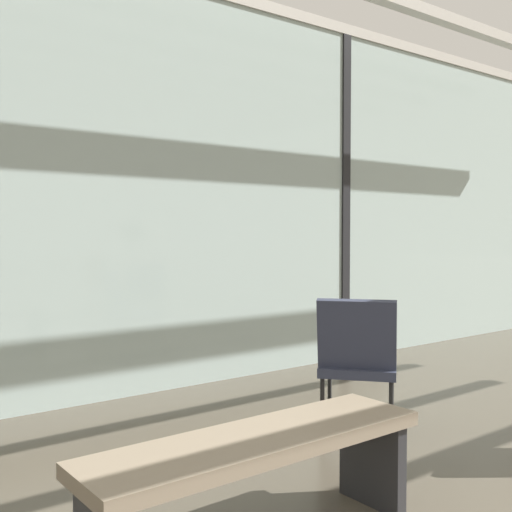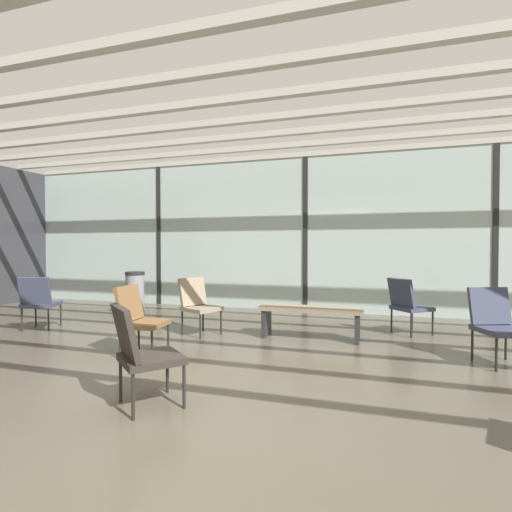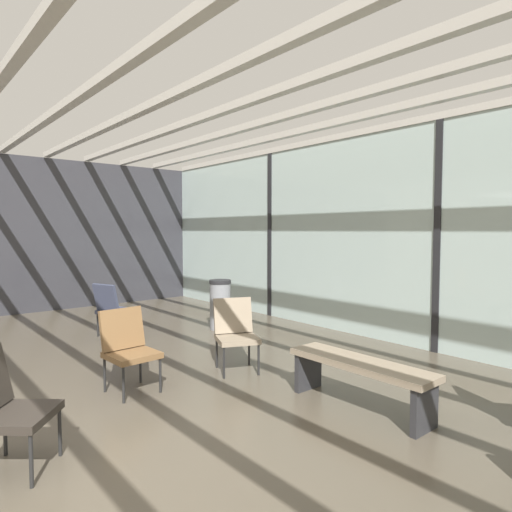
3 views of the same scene
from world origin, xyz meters
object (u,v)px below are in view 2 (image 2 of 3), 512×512
Objects in this scene: lounge_chair_4 at (407,302)px; lounge_chair_6 at (39,300)px; lounge_chair_0 at (496,321)px; lounge_chair_5 at (198,302)px; parked_airplane at (385,220)px; waiting_bench at (310,314)px; lounge_chair_3 at (138,316)px; trash_bin at (135,293)px; lounge_chair_1 at (141,349)px.

lounge_chair_4 and lounge_chair_6 have the same top height.
lounge_chair_0 and lounge_chair_5 have the same top height.
parked_airplane reaches higher than lounge_chair_5.
lounge_chair_4 is 3.25m from lounge_chair_5.
lounge_chair_5 is 1.74m from waiting_bench.
lounge_chair_0 is 1.00× the size of lounge_chair_5.
parked_airplane is 9.52m from lounge_chair_3.
lounge_chair_0 is 6.10m from trash_bin.
lounge_chair_5 is at bearing -11.28° from lounge_chair_3.
lounge_chair_0 is 1.00× the size of lounge_chair_6.
lounge_chair_5 is at bearing 153.70° from lounge_chair_0.
lounge_chair_0 is 4.00m from lounge_chair_5.
lounge_chair_1 is at bearing -140.26° from lounge_chair_5.
lounge_chair_1 reaches higher than trash_bin.
lounge_chair_0 is at bearing -14.00° from trash_bin.
lounge_chair_4 reaches higher than trash_bin.
lounge_chair_5 is 2.66m from lounge_chair_6.
lounge_chair_4 is at bearing -59.19° from lounge_chair_3.
trash_bin is at bearing 48.43° from lounge_chair_4.
lounge_chair_1 is 1.00× the size of lounge_chair_4.
parked_airplane is 14.81× the size of trash_bin.
lounge_chair_3 is 1.00× the size of lounge_chair_5.
lounge_chair_5 is at bearing 67.61° from lounge_chair_4.
lounge_chair_4 is (-0.88, 1.28, 0.00)m from lounge_chair_0.
waiting_bench is (1.72, 0.19, -0.13)m from lounge_chair_5.
trash_bin is at bearing -14.90° from waiting_bench.
lounge_chair_6 is (-5.71, -1.46, 0.00)m from lounge_chair_4.
lounge_chair_4 is (2.33, 3.61, 0.00)m from lounge_chair_1.
waiting_bench is at bearing 169.70° from lounge_chair_6.
lounge_chair_0 is 2.32m from waiting_bench.
trash_bin is (-1.93, 1.14, -0.06)m from lounge_chair_5.
lounge_chair_5 is at bearing 6.00° from waiting_bench.
lounge_chair_6 is (-5.47, -8.05, -1.72)m from parked_airplane.
lounge_chair_5 is (-3.98, 0.33, 0.00)m from lounge_chair_0.
lounge_chair_6 is (-2.61, -0.51, 0.00)m from lounge_chair_5.
lounge_chair_1 is at bearing 107.81° from lounge_chair_4.
lounge_chair_4 reaches higher than waiting_bench.
lounge_chair_0 is 1.00× the size of lounge_chair_3.
parked_airplane reaches higher than waiting_bench.
lounge_chair_4 is at bearing -2.18° from trash_bin.
lounge_chair_3 is (-0.95, 1.35, 0.00)m from lounge_chair_1.
lounge_chair_5 is 2.25m from trash_bin.
lounge_chair_1 is at bearing -148.68° from lounge_chair_3.
lounge_chair_1 is at bearing -101.54° from parked_airplane.
lounge_chair_3 and lounge_chair_4 have the same top height.
parked_airplane is 8.14m from lounge_chair_0.
lounge_chair_1 is 4.01m from lounge_chair_6.
lounge_chair_4 is 1.00× the size of lounge_chair_5.
waiting_bench is at bearing -55.36° from lounge_chair_3.
trash_bin is at bearing 82.93° from lounge_chair_5.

